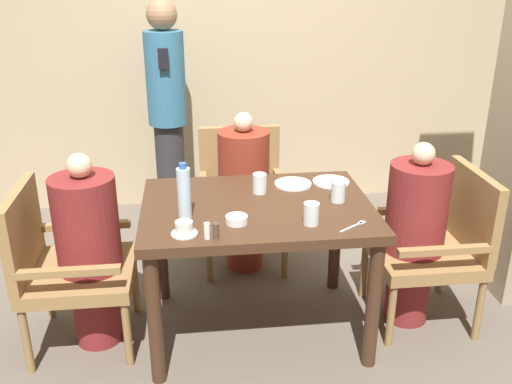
# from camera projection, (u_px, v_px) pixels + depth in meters

# --- Properties ---
(ground_plane) EXTENTS (16.00, 16.00, 0.00)m
(ground_plane) POSITION_uv_depth(u_px,v_px,m) (257.00, 327.00, 3.17)
(ground_plane) COLOR #60564C
(wall_back) EXTENTS (8.00, 0.06, 2.80)m
(wall_back) POSITION_uv_depth(u_px,v_px,m) (228.00, 30.00, 4.36)
(wall_back) COLOR tan
(wall_back) RESTS_ON ground_plane
(dining_table) EXTENTS (1.16, 0.86, 0.74)m
(dining_table) POSITION_uv_depth(u_px,v_px,m) (257.00, 223.00, 2.93)
(dining_table) COLOR #422819
(dining_table) RESTS_ON ground_plane
(chair_left_side) EXTENTS (0.55, 0.54, 0.87)m
(chair_left_side) POSITION_uv_depth(u_px,v_px,m) (62.00, 262.00, 2.89)
(chair_left_side) COLOR olive
(chair_left_side) RESTS_ON ground_plane
(diner_in_left_chair) EXTENTS (0.32, 0.32, 1.05)m
(diner_in_left_chair) POSITION_uv_depth(u_px,v_px,m) (90.00, 250.00, 2.88)
(diner_in_left_chair) COLOR maroon
(diner_in_left_chair) RESTS_ON ground_plane
(chair_far_side) EXTENTS (0.54, 0.55, 0.87)m
(chair_far_side) POSITION_uv_depth(u_px,v_px,m) (242.00, 191.00, 3.77)
(chair_far_side) COLOR olive
(chair_far_side) RESTS_ON ground_plane
(diner_in_far_chair) EXTENTS (0.32, 0.32, 1.05)m
(diner_in_far_chair) POSITION_uv_depth(u_px,v_px,m) (244.00, 191.00, 3.62)
(diner_in_far_chair) COLOR maroon
(diner_in_far_chair) RESTS_ON ground_plane
(chair_right_side) EXTENTS (0.55, 0.54, 0.87)m
(chair_right_side) POSITION_uv_depth(u_px,v_px,m) (438.00, 241.00, 3.10)
(chair_right_side) COLOR olive
(chair_right_side) RESTS_ON ground_plane
(diner_in_right_chair) EXTENTS (0.32, 0.32, 1.04)m
(diner_in_right_chair) POSITION_uv_depth(u_px,v_px,m) (414.00, 233.00, 3.06)
(diner_in_right_chair) COLOR maroon
(diner_in_right_chair) RESTS_ON ground_plane
(standing_host) EXTENTS (0.28, 0.32, 1.66)m
(standing_host) POSITION_uv_depth(u_px,v_px,m) (167.00, 108.00, 4.16)
(standing_host) COLOR #2D2D33
(standing_host) RESTS_ON ground_plane
(plate_main_left) EXTENTS (0.20, 0.20, 0.01)m
(plate_main_left) POSITION_uv_depth(u_px,v_px,m) (293.00, 184.00, 3.14)
(plate_main_left) COLOR white
(plate_main_left) RESTS_ON dining_table
(plate_main_right) EXTENTS (0.20, 0.20, 0.01)m
(plate_main_right) POSITION_uv_depth(u_px,v_px,m) (331.00, 182.00, 3.17)
(plate_main_right) COLOR white
(plate_main_right) RESTS_ON dining_table
(teacup_with_saucer) EXTENTS (0.12, 0.12, 0.06)m
(teacup_with_saucer) POSITION_uv_depth(u_px,v_px,m) (184.00, 229.00, 2.56)
(teacup_with_saucer) COLOR white
(teacup_with_saucer) RESTS_ON dining_table
(bowl_small) EXTENTS (0.10, 0.10, 0.04)m
(bowl_small) POSITION_uv_depth(u_px,v_px,m) (237.00, 220.00, 2.68)
(bowl_small) COLOR white
(bowl_small) RESTS_ON dining_table
(water_bottle) EXTENTS (0.07, 0.07, 0.28)m
(water_bottle) POSITION_uv_depth(u_px,v_px,m) (184.00, 192.00, 2.70)
(water_bottle) COLOR silver
(water_bottle) RESTS_ON dining_table
(glass_tall_near) EXTENTS (0.07, 0.07, 0.11)m
(glass_tall_near) POSITION_uv_depth(u_px,v_px,m) (311.00, 214.00, 2.65)
(glass_tall_near) COLOR silver
(glass_tall_near) RESTS_ON dining_table
(glass_tall_mid) EXTENTS (0.07, 0.07, 0.11)m
(glass_tall_mid) POSITION_uv_depth(u_px,v_px,m) (338.00, 192.00, 2.91)
(glass_tall_mid) COLOR silver
(glass_tall_mid) RESTS_ON dining_table
(glass_tall_far) EXTENTS (0.07, 0.07, 0.11)m
(glass_tall_far) POSITION_uv_depth(u_px,v_px,m) (260.00, 183.00, 3.02)
(glass_tall_far) COLOR silver
(glass_tall_far) RESTS_ON dining_table
(salt_shaker) EXTENTS (0.03, 0.03, 0.08)m
(salt_shaker) POSITION_uv_depth(u_px,v_px,m) (207.00, 231.00, 2.52)
(salt_shaker) COLOR white
(salt_shaker) RESTS_ON dining_table
(pepper_shaker) EXTENTS (0.03, 0.03, 0.07)m
(pepper_shaker) POSITION_uv_depth(u_px,v_px,m) (216.00, 231.00, 2.53)
(pepper_shaker) COLOR #4C3D2D
(pepper_shaker) RESTS_ON dining_table
(fork_beside_plate) EXTENTS (0.15, 0.11, 0.00)m
(fork_beside_plate) POSITION_uv_depth(u_px,v_px,m) (355.00, 225.00, 2.66)
(fork_beside_plate) COLOR silver
(fork_beside_plate) RESTS_ON dining_table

